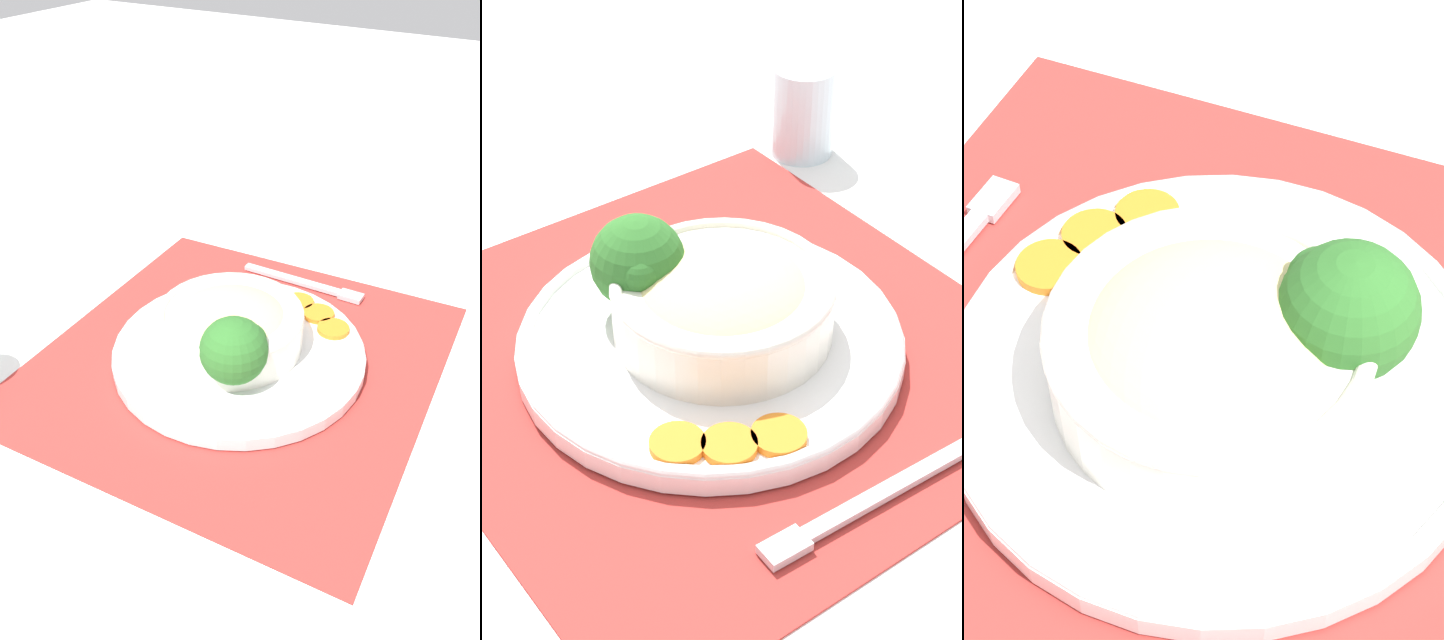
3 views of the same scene
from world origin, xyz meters
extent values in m
plane|color=white|center=(0.00, 0.00, 0.00)|extent=(4.00, 4.00, 0.00)
cube|color=#B2332D|center=(0.00, 0.00, 0.00)|extent=(0.50, 0.48, 0.00)
cylinder|color=white|center=(0.00, 0.00, 0.01)|extent=(0.30, 0.30, 0.02)
torus|color=white|center=(0.00, 0.00, 0.02)|extent=(0.30, 0.30, 0.01)
cylinder|color=silver|center=(0.00, -0.01, 0.04)|extent=(0.17, 0.17, 0.05)
torus|color=silver|center=(0.00, -0.01, 0.07)|extent=(0.17, 0.17, 0.01)
ellipsoid|color=beige|center=(0.00, -0.01, 0.06)|extent=(0.14, 0.14, 0.05)
cylinder|color=#759E51|center=(0.06, 0.03, 0.03)|extent=(0.02, 0.02, 0.02)
sphere|color=#2D6B28|center=(0.06, 0.03, 0.07)|extent=(0.08, 0.08, 0.08)
sphere|color=#2D6B28|center=(0.04, 0.04, 0.07)|extent=(0.03, 0.03, 0.03)
sphere|color=#2D6B28|center=(0.08, 0.02, 0.07)|extent=(0.03, 0.03, 0.03)
cylinder|color=orange|center=(-0.09, 0.08, 0.02)|extent=(0.04, 0.04, 0.01)
cylinder|color=orange|center=(-0.11, 0.05, 0.02)|extent=(0.04, 0.04, 0.01)
cylinder|color=orange|center=(-0.12, 0.02, 0.02)|extent=(0.04, 0.04, 0.01)
cube|color=silver|center=(-0.19, -0.01, 0.01)|extent=(0.02, 0.18, 0.01)
cube|color=silver|center=(-0.19, 0.07, 0.01)|extent=(0.02, 0.03, 0.01)
camera|label=1|loc=(0.51, 0.31, 0.48)|focal=35.00mm
camera|label=2|loc=(-0.55, 0.34, 0.56)|focal=60.00mm
camera|label=3|loc=(0.15, -0.32, 0.49)|focal=60.00mm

